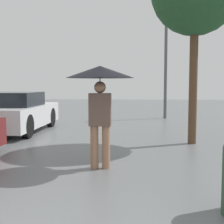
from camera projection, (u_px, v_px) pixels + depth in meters
pedestrian at (100, 83)px, 5.45m from camera, size 1.20×1.20×1.82m
parked_car_farthest at (15, 113)px, 9.90m from camera, size 1.78×3.92×1.26m
street_lamp at (166, 56)px, 13.65m from camera, size 0.32×0.32×4.45m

